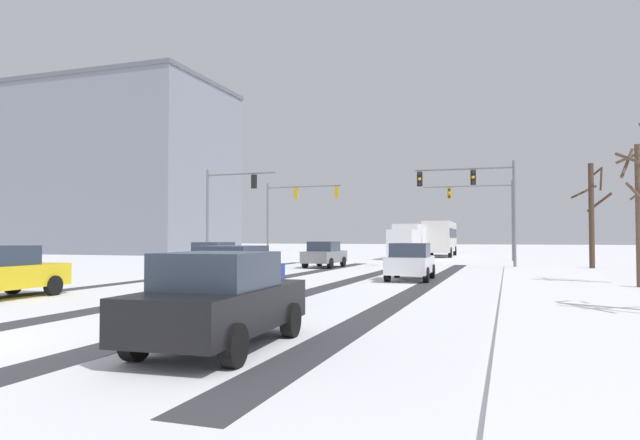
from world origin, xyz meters
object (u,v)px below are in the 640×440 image
(traffic_signal_far_left, at_px, (293,204))
(car_yellow_cab_fifth, at_px, (0,272))
(car_white_third, at_px, (410,261))
(box_truck_delivery, at_px, (409,240))
(traffic_signal_near_left, at_px, (225,200))
(car_black_sixth, at_px, (220,300))
(car_blue_fourth, at_px, (234,273))
(bare_tree_sidewalk_far, at_px, (592,212))
(car_silver_second, at_px, (215,257))
(bare_tree_sidewalk_mid, at_px, (639,202))
(office_building_far_left_block, at_px, (127,170))
(bus_oncoming, at_px, (440,236))
(traffic_signal_near_right, at_px, (478,192))
(car_grey_lead, at_px, (324,254))
(traffic_signal_far_right, at_px, (486,205))

(traffic_signal_far_left, relative_size, car_yellow_cab_fifth, 1.58)
(car_white_third, height_order, box_truck_delivery, box_truck_delivery)
(traffic_signal_near_left, distance_m, car_black_sixth, 28.46)
(car_blue_fourth, bearing_deg, bare_tree_sidewalk_far, 60.78)
(car_white_third, relative_size, car_black_sixth, 0.99)
(car_silver_second, distance_m, car_black_sixth, 20.51)
(car_silver_second, distance_m, car_white_third, 10.88)
(bare_tree_sidewalk_mid, xyz_separation_m, bare_tree_sidewalk_far, (0.18, 13.74, 0.23))
(traffic_signal_near_left, distance_m, car_silver_second, 8.52)
(traffic_signal_near_left, height_order, car_silver_second, traffic_signal_near_left)
(car_silver_second, distance_m, car_blue_fourth, 13.32)
(bare_tree_sidewalk_far, height_order, office_building_far_left_block, office_building_far_left_block)
(traffic_signal_near_left, bearing_deg, traffic_signal_far_left, 84.66)
(bus_oncoming, bearing_deg, car_yellow_cab_fifth, -100.82)
(car_white_third, relative_size, bus_oncoming, 0.38)
(traffic_signal_near_right, distance_m, bare_tree_sidewalk_mid, 13.21)
(bare_tree_sidewalk_far, bearing_deg, car_blue_fourth, -119.22)
(bus_oncoming, bearing_deg, traffic_signal_far_left, -129.60)
(car_grey_lead, xyz_separation_m, car_white_third, (6.81, -8.59, 0.00))
(car_white_third, bearing_deg, box_truck_delivery, 99.82)
(traffic_signal_near_right, distance_m, traffic_signal_near_left, 16.43)
(car_white_third, height_order, bare_tree_sidewalk_mid, bare_tree_sidewalk_mid)
(traffic_signal_far_left, xyz_separation_m, traffic_signal_near_right, (15.37, -8.03, -0.03))
(car_grey_lead, distance_m, bus_oncoming, 23.65)
(traffic_signal_far_right, height_order, traffic_signal_near_right, same)
(car_grey_lead, bearing_deg, bus_oncoming, 79.01)
(car_silver_second, bearing_deg, car_grey_lead, 60.00)
(traffic_signal_far_left, distance_m, car_grey_lead, 12.59)
(bus_oncoming, distance_m, box_truck_delivery, 8.06)
(traffic_signal_near_left, height_order, bare_tree_sidewalk_far, traffic_signal_near_left)
(car_yellow_cab_fifth, xyz_separation_m, box_truck_delivery, (6.44, 35.42, 0.82))
(traffic_signal_near_left, distance_m, box_truck_delivery, 18.18)
(car_grey_lead, xyz_separation_m, car_blue_fourth, (3.13, -18.08, 0.00))
(car_silver_second, distance_m, bus_oncoming, 31.15)
(traffic_signal_near_right, xyz_separation_m, traffic_signal_near_left, (-16.31, -1.96, -0.27))
(traffic_signal_far_right, distance_m, car_grey_lead, 17.37)
(car_white_third, xyz_separation_m, bare_tree_sidewalk_mid, (8.77, -0.64, 2.38))
(car_grey_lead, height_order, car_silver_second, same)
(traffic_signal_far_right, xyz_separation_m, traffic_signal_near_right, (-0.04, -12.01, 0.15))
(car_black_sixth, bearing_deg, traffic_signal_near_right, 83.78)
(traffic_signal_far_right, distance_m, traffic_signal_near_left, 21.50)
(car_black_sixth, bearing_deg, box_truck_delivery, 95.14)
(traffic_signal_far_right, relative_size, car_silver_second, 1.74)
(car_grey_lead, bearing_deg, car_white_third, -51.58)
(car_white_third, distance_m, car_blue_fourth, 10.18)
(traffic_signal_far_left, distance_m, bus_oncoming, 16.98)
(traffic_signal_far_left, relative_size, traffic_signal_far_right, 0.92)
(traffic_signal_far_right, bearing_deg, bare_tree_sidewalk_far, -56.15)
(bare_tree_sidewalk_mid, bearing_deg, office_building_far_left_block, 146.15)
(box_truck_delivery, relative_size, bare_tree_sidewalk_far, 1.17)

